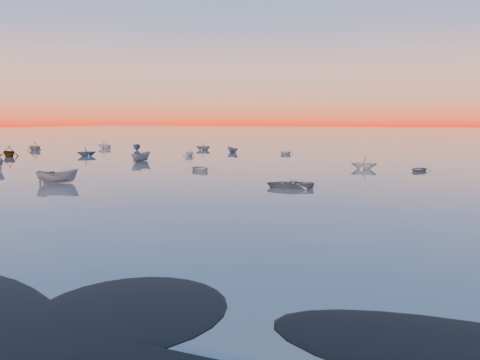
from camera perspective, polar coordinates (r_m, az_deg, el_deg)
The scene contains 4 objects.
ground at distance 115.79m, azimuth 12.95°, elevation 3.92°, with size 600.00×600.00×0.00m, color slate.
moored_fleet at distance 69.88m, azimuth 6.86°, elevation 1.86°, with size 124.00×58.00×1.20m, color silver, non-canonical shape.
boat_near_left at distance 61.47m, azimuth -4.85°, elevation 1.13°, with size 4.00×1.67×1.00m, color silver.
boat_near_center at distance 53.00m, azimuth -21.33°, elevation -0.36°, with size 4.25×1.80×1.47m, color slate.
Camera 1 is at (18.04, -14.18, 6.73)m, focal length 35.00 mm.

